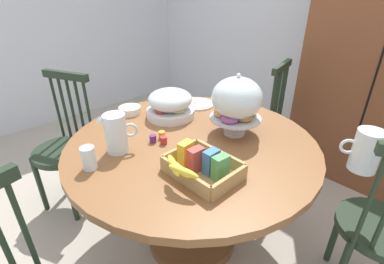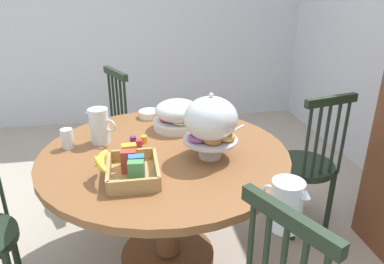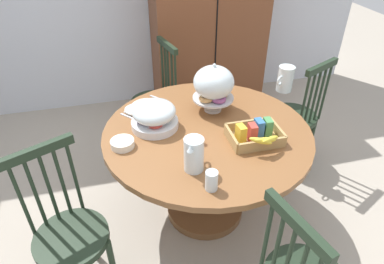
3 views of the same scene
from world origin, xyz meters
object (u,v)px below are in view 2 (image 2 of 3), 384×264
object	(u,v)px
dining_table	(165,182)
milk_pitcher	(286,207)
cereal_basket	(130,168)
drinking_glass	(67,139)
pastry_stand_with_dome	(211,121)
windsor_chair_far_side	(104,139)
fruit_platter_covered	(178,115)
orange_juice_pitcher	(100,127)
china_plate_small	(209,118)
windsor_chair_facing_door	(306,167)
china_plate_large	(218,123)
cereal_bowl	(150,114)

from	to	relation	value
dining_table	milk_pitcher	bearing A→B (deg)	27.26
cereal_basket	drinking_glass	distance (m)	0.50
pastry_stand_with_dome	drinking_glass	bearing A→B (deg)	-107.79
windsor_chair_far_side	drinking_glass	distance (m)	0.84
fruit_platter_covered	orange_juice_pitcher	distance (m)	0.48
pastry_stand_with_dome	china_plate_small	distance (m)	0.56
windsor_chair_facing_door	windsor_chair_far_side	world-z (taller)	same
dining_table	china_plate_large	distance (m)	0.54
fruit_platter_covered	dining_table	bearing A→B (deg)	-20.12
pastry_stand_with_dome	orange_juice_pitcher	xyz separation A→B (m)	(-0.28, -0.57, -0.11)
dining_table	fruit_platter_covered	size ratio (longest dim) A/B	4.42
windsor_chair_far_side	drinking_glass	size ratio (longest dim) A/B	8.86
dining_table	cereal_bowl	distance (m)	0.58
china_plate_small	cereal_bowl	size ratio (longest dim) A/B	1.07
milk_pitcher	china_plate_large	distance (m)	1.05
orange_juice_pitcher	cereal_bowl	bearing A→B (deg)	140.36
pastry_stand_with_dome	drinking_glass	distance (m)	0.79
cereal_bowl	drinking_glass	xyz separation A→B (m)	(0.40, -0.47, 0.03)
drinking_glass	orange_juice_pitcher	bearing A→B (deg)	105.17
milk_pitcher	windsor_chair_facing_door	bearing A→B (deg)	147.70
windsor_chair_far_side	orange_juice_pitcher	world-z (taller)	windsor_chair_far_side
orange_juice_pitcher	china_plate_large	size ratio (longest dim) A/B	0.90
pastry_stand_with_dome	windsor_chair_facing_door	bearing A→B (deg)	112.47
pastry_stand_with_dome	cereal_basket	bearing A→B (deg)	-71.09
drinking_glass	china_plate_small	bearing A→B (deg)	108.45
dining_table	china_plate_large	world-z (taller)	china_plate_large
orange_juice_pitcher	china_plate_small	size ratio (longest dim) A/B	1.32
fruit_platter_covered	china_plate_large	xyz separation A→B (m)	(-0.02, 0.26, -0.08)
windsor_chair_far_side	china_plate_large	xyz separation A→B (m)	(0.55, 0.76, 0.29)
china_plate_small	drinking_glass	distance (m)	0.90
dining_table	drinking_glass	xyz separation A→B (m)	(-0.13, -0.51, 0.24)
windsor_chair_facing_door	china_plate_small	distance (m)	0.71
pastry_stand_with_dome	china_plate_small	bearing A→B (deg)	167.90
pastry_stand_with_dome	milk_pitcher	world-z (taller)	pastry_stand_with_dome
fruit_platter_covered	drinking_glass	distance (m)	0.65
drinking_glass	milk_pitcher	bearing A→B (deg)	46.09
milk_pitcher	drinking_glass	bearing A→B (deg)	-133.91
dining_table	drinking_glass	world-z (taller)	drinking_glass
windsor_chair_far_side	china_plate_small	xyz separation A→B (m)	(0.47, 0.72, 0.30)
milk_pitcher	china_plate_small	size ratio (longest dim) A/B	1.28
china_plate_large	china_plate_small	world-z (taller)	china_plate_small
cereal_basket	china_plate_large	xyz separation A→B (m)	(-0.58, 0.56, -0.04)
pastry_stand_with_dome	orange_juice_pitcher	distance (m)	0.64
windsor_chair_far_side	cereal_bowl	world-z (taller)	windsor_chair_far_side
fruit_platter_covered	cereal_basket	xyz separation A→B (m)	(0.56, -0.30, -0.04)
china_plate_small	pastry_stand_with_dome	bearing A→B (deg)	-12.10
fruit_platter_covered	orange_juice_pitcher	size ratio (longest dim) A/B	1.51
drinking_glass	cereal_basket	bearing A→B (deg)	40.78
cereal_bowl	pastry_stand_with_dome	bearing A→B (deg)	22.84
china_plate_small	china_plate_large	bearing A→B (deg)	25.97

